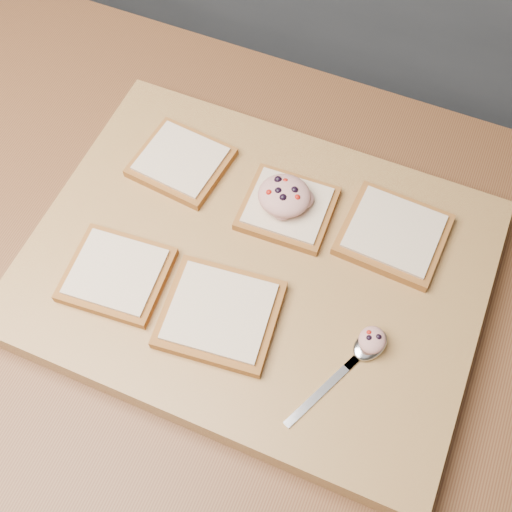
% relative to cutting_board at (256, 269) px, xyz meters
% --- Properties ---
extents(ground, '(4.00, 4.00, 0.00)m').
position_rel_cutting_board_xyz_m(ground, '(-0.07, -0.03, -0.92)').
color(ground, '#515459').
rests_on(ground, ground).
extents(island_counter, '(2.00, 0.80, 0.90)m').
position_rel_cutting_board_xyz_m(island_counter, '(-0.07, -0.03, -0.47)').
color(island_counter, slate).
rests_on(island_counter, ground).
extents(cutting_board, '(0.55, 0.42, 0.04)m').
position_rel_cutting_board_xyz_m(cutting_board, '(0.00, 0.00, 0.00)').
color(cutting_board, '#AA8949').
rests_on(cutting_board, island_counter).
extents(bread_far_left, '(0.13, 0.12, 0.02)m').
position_rel_cutting_board_xyz_m(bread_far_left, '(-0.15, 0.10, 0.03)').
color(bread_far_left, '#945326').
rests_on(bread_far_left, cutting_board).
extents(bread_far_center, '(0.12, 0.11, 0.02)m').
position_rel_cutting_board_xyz_m(bread_far_center, '(0.01, 0.08, 0.03)').
color(bread_far_center, '#945326').
rests_on(bread_far_center, cutting_board).
extents(bread_far_right, '(0.13, 0.12, 0.02)m').
position_rel_cutting_board_xyz_m(bread_far_right, '(0.15, 0.10, 0.03)').
color(bread_far_right, '#945326').
rests_on(bread_far_right, cutting_board).
extents(bread_near_left, '(0.13, 0.12, 0.02)m').
position_rel_cutting_board_xyz_m(bread_near_left, '(-0.15, -0.09, 0.03)').
color(bread_near_left, '#945326').
rests_on(bread_near_left, cutting_board).
extents(bread_near_center, '(0.14, 0.13, 0.02)m').
position_rel_cutting_board_xyz_m(bread_near_center, '(-0.01, -0.08, 0.03)').
color(bread_near_center, '#945326').
rests_on(bread_near_center, cutting_board).
extents(tuna_salad_dollop, '(0.07, 0.06, 0.03)m').
position_rel_cutting_board_xyz_m(tuna_salad_dollop, '(0.00, 0.08, 0.05)').
color(tuna_salad_dollop, '#DB938C').
rests_on(tuna_salad_dollop, bread_far_center).
extents(spoon, '(0.08, 0.15, 0.01)m').
position_rel_cutting_board_xyz_m(spoon, '(0.16, -0.06, 0.03)').
color(spoon, silver).
rests_on(spoon, cutting_board).
extents(spoon_salad, '(0.03, 0.03, 0.02)m').
position_rel_cutting_board_xyz_m(spoon_salad, '(0.16, -0.05, 0.04)').
color(spoon_salad, '#DB938C').
rests_on(spoon_salad, spoon).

